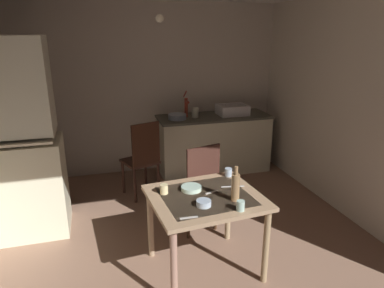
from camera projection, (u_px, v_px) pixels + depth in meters
The scene contains 22 objects.
ground_plane at pixel (171, 228), 3.88m from camera, with size 5.08×5.08×0.00m, color #8C6853.
wall_back at pixel (142, 90), 5.19m from camera, with size 4.18×0.10×2.48m, color beige.
wall_right at pixel (346, 108), 4.04m from camera, with size 0.10×3.71×2.48m, color beige.
hutch_cabinet at pixel (12, 148), 3.54m from camera, with size 0.95×0.58×2.05m.
counter_cabinet at pixel (213, 143), 5.37m from camera, with size 1.68×0.64×0.87m.
sink_basin at pixel (232, 110), 5.28m from camera, with size 0.44×0.34×0.15m.
hand_pump at pixel (186, 106), 5.11m from camera, with size 0.05×0.27×0.39m.
mixing_bowl_counter at pixel (177, 117), 5.02m from camera, with size 0.26×0.26×0.08m, color #9EB2C6.
stoneware_crock at pixel (195, 113), 5.12m from camera, with size 0.10×0.10×0.15m, color beige.
dining_table at pixel (205, 206), 3.05m from camera, with size 1.01×0.91×0.73m.
chair_far_side at pixel (198, 186), 3.71m from camera, with size 0.49×0.49×1.00m.
chair_by_counter at pixel (142, 158), 4.47m from camera, with size 0.51×0.51×1.02m.
serving_bowl_wide at pixel (204, 203), 2.84m from camera, with size 0.12×0.12×0.05m, color #9EB2C6.
soup_bowl_small at pixel (191, 188), 3.12m from camera, with size 0.18×0.18×0.04m, color #ADD1C1.
teacup_mint at pixel (164, 189), 3.05m from camera, with size 0.07×0.07×0.08m, color beige.
mug_dark at pixel (240, 206), 2.76m from camera, with size 0.07×0.07×0.08m, color #ADD1C1.
teacup_cream at pixel (228, 172), 3.42m from camera, with size 0.07×0.07×0.08m, color #9EB2C6.
glass_bottle at pixel (235, 186), 2.91m from camera, with size 0.07×0.07×0.30m.
table_knife at pixel (233, 186), 3.19m from camera, with size 0.21×0.02×0.01m, color silver.
teaspoon_near_bowl at pixel (189, 218), 2.67m from camera, with size 0.14×0.02×0.01m, color beige.
teaspoon_by_cup at pixel (211, 192), 3.08m from camera, with size 0.13×0.02×0.01m, color beige.
pendant_bulb at pixel (160, 19), 3.34m from camera, with size 0.08×0.08×0.08m, color #F9EFCC.
Camera 1 is at (-0.71, -3.33, 2.10)m, focal length 32.80 mm.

